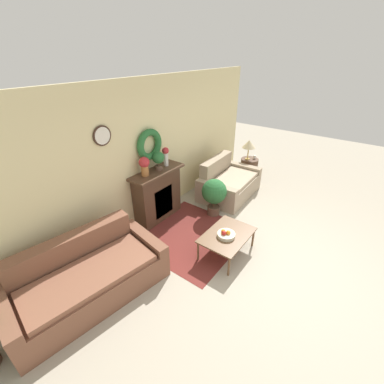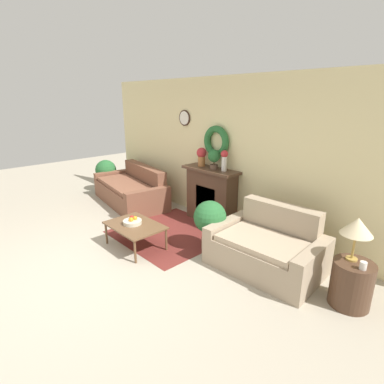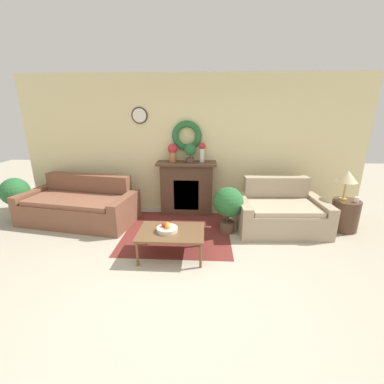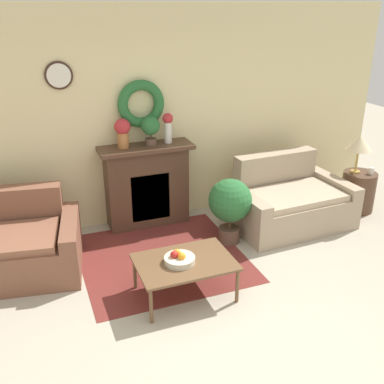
# 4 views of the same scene
# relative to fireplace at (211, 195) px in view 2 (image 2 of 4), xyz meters

# --- Properties ---
(ground_plane) EXTENTS (16.00, 16.00, 0.00)m
(ground_plane) POSITION_rel_fireplace_xyz_m (0.10, -2.52, -0.54)
(ground_plane) COLOR #ADA38E
(floor_rug) EXTENTS (1.80, 1.76, 0.01)m
(floor_rug) POSITION_rel_fireplace_xyz_m (-0.10, -0.91, -0.53)
(floor_rug) COLOR maroon
(floor_rug) RESTS_ON ground_plane
(wall_back) EXTENTS (6.80, 0.19, 2.70)m
(wall_back) POSITION_rel_fireplace_xyz_m (0.09, 0.20, 0.82)
(wall_back) COLOR beige
(wall_back) RESTS_ON ground_plane
(fireplace) EXTENTS (1.17, 0.41, 1.06)m
(fireplace) POSITION_rel_fireplace_xyz_m (0.00, 0.00, 0.00)
(fireplace) COLOR #4C3323
(fireplace) RESTS_ON ground_plane
(couch_left) EXTENTS (2.21, 1.31, 0.83)m
(couch_left) POSITION_rel_fireplace_xyz_m (-2.00, -0.53, -0.24)
(couch_left) COLOR brown
(couch_left) RESTS_ON ground_plane
(loveseat_right) EXTENTS (1.55, 1.06, 0.87)m
(loveseat_right) POSITION_rel_fireplace_xyz_m (1.70, -0.66, -0.24)
(loveseat_right) COLOR tan
(loveseat_right) RESTS_ON ground_plane
(coffee_table) EXTENTS (0.94, 0.66, 0.39)m
(coffee_table) POSITION_rel_fireplace_xyz_m (-0.10, -1.67, -0.18)
(coffee_table) COLOR brown
(coffee_table) RESTS_ON ground_plane
(fruit_bowl) EXTENTS (0.30, 0.30, 0.12)m
(fruit_bowl) POSITION_rel_fireplace_xyz_m (-0.16, -1.67, -0.11)
(fruit_bowl) COLOR beige
(fruit_bowl) RESTS_ON coffee_table
(side_table_by_loveseat) EXTENTS (0.45, 0.45, 0.55)m
(side_table_by_loveseat) POSITION_rel_fireplace_xyz_m (2.83, -0.65, -0.26)
(side_table_by_loveseat) COLOR #4C3323
(side_table_by_loveseat) RESTS_ON ground_plane
(table_lamp) EXTENTS (0.35, 0.35, 0.52)m
(table_lamp) POSITION_rel_fireplace_xyz_m (2.77, -0.61, 0.42)
(table_lamp) COLOR #B28E42
(table_lamp) RESTS_ON side_table_by_loveseat
(mug) EXTENTS (0.07, 0.07, 0.09)m
(mug) POSITION_rel_fireplace_xyz_m (2.93, -0.73, 0.06)
(mug) COLOR silver
(mug) RESTS_ON side_table_by_loveseat
(vase_on_mantel_left) EXTENTS (0.19, 0.19, 0.35)m
(vase_on_mantel_left) POSITION_rel_fireplace_xyz_m (-0.27, 0.01, 0.73)
(vase_on_mantel_left) COLOR #AD6B38
(vase_on_mantel_left) RESTS_ON fireplace
(vase_on_mantel_right) EXTENTS (0.13, 0.13, 0.37)m
(vase_on_mantel_right) POSITION_rel_fireplace_xyz_m (0.30, 0.01, 0.74)
(vase_on_mantel_right) COLOR silver
(vase_on_mantel_right) RESTS_ON fireplace
(potted_plant_on_mantel) EXTENTS (0.23, 0.23, 0.36)m
(potted_plant_on_mantel) POSITION_rel_fireplace_xyz_m (0.07, -0.01, 0.75)
(potted_plant_on_mantel) COLOR brown
(potted_plant_on_mantel) RESTS_ON fireplace
(potted_plant_floor_by_couch) EXTENTS (0.53, 0.53, 0.81)m
(potted_plant_floor_by_couch) POSITION_rel_fireplace_xyz_m (-3.26, -0.47, -0.02)
(potted_plant_floor_by_couch) COLOR brown
(potted_plant_floor_by_couch) RESTS_ON ground_plane
(potted_plant_floor_by_loveseat) EXTENTS (0.51, 0.51, 0.81)m
(potted_plant_floor_by_loveseat) POSITION_rel_fireplace_xyz_m (0.77, -0.85, -0.03)
(potted_plant_floor_by_loveseat) COLOR brown
(potted_plant_floor_by_loveseat) RESTS_ON ground_plane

